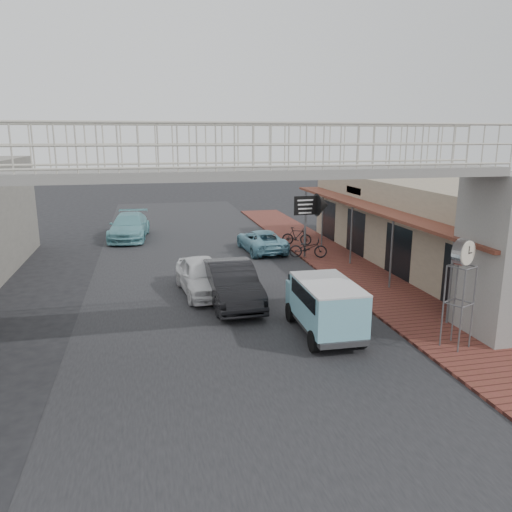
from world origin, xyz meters
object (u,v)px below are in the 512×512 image
motorcycle_near (308,248)px  motorcycle_far (297,236)px  dark_sedan (231,283)px  angkot_van (325,301)px  street_clock (463,258)px  arrow_sign (320,206)px  angkot_curb (261,241)px  white_hatchback (202,276)px  angkot_far (129,226)px

motorcycle_near → motorcycle_far: (0.31, 2.97, 0.01)m
dark_sedan → angkot_van: size_ratio=1.30×
angkot_van → street_clock: bearing=-28.8°
angkot_van → arrow_sign: arrow_sign is taller
street_clock → arrow_sign: bearing=65.7°
angkot_van → street_clock: (3.30, -1.88, 1.64)m
dark_sedan → angkot_van: bearing=-59.1°
angkot_curb → motorcycle_near: size_ratio=2.24×
white_hatchback → arrow_sign: (6.48, 4.62, 1.96)m
motorcycle_near → motorcycle_far: size_ratio=1.13×
white_hatchback → street_clock: 9.74m
angkot_far → angkot_van: bearing=-63.8°
white_hatchback → angkot_curb: (3.93, 6.64, -0.12)m
motorcycle_near → street_clock: bearing=-161.3°
dark_sedan → motorcycle_far: 10.21m
white_hatchback → angkot_van: 6.01m
angkot_far → motorcycle_near: 11.49m
motorcycle_far → angkot_curb: bearing=132.8°
street_clock → arrow_sign: size_ratio=1.01×
angkot_curb → street_clock: size_ratio=1.31×
white_hatchback → arrow_sign: arrow_sign is taller
angkot_curb → street_clock: 13.99m
white_hatchback → street_clock: (6.53, -6.93, 2.04)m
dark_sedan → angkot_curb: bearing=67.6°
angkot_van → arrow_sign: bearing=72.2°
white_hatchback → street_clock: street_clock is taller
white_hatchback → angkot_curb: white_hatchback is taller
angkot_van → angkot_curb: bearing=87.4°
dark_sedan → motorcycle_near: (4.89, 5.81, -0.18)m
angkot_curb → motorcycle_far: (2.19, 0.67, 0.02)m
angkot_far → street_clock: size_ratio=1.62×
dark_sedan → arrow_sign: 8.47m
angkot_curb → motorcycle_far: bearing=-167.2°
motorcycle_near → motorcycle_far: bearing=9.0°
motorcycle_near → motorcycle_far: motorcycle_far is taller
dark_sedan → motorcycle_near: 7.60m
street_clock → angkot_van: bearing=125.8°
dark_sedan → angkot_far: (-3.98, 13.11, -0.02)m
angkot_far → street_clock: 21.01m
angkot_far → motorcycle_near: angkot_far is taller
angkot_curb → arrow_sign: 3.86m
white_hatchback → motorcycle_far: bearing=44.2°
angkot_curb → angkot_van: size_ratio=1.17×
angkot_van → street_clock: size_ratio=1.12×
motorcycle_far → arrow_sign: bearing=-146.4°
angkot_curb → angkot_far: 8.61m
angkot_curb → street_clock: street_clock is taller
angkot_van → motorcycle_near: size_ratio=1.92×
white_hatchback → dark_sedan: dark_sedan is taller
angkot_far → motorcycle_far: 10.16m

